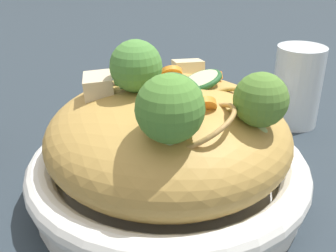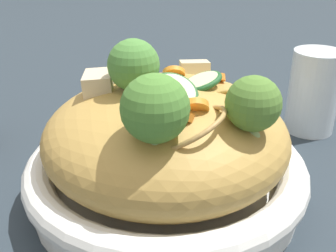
{
  "view_description": "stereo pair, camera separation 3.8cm",
  "coord_description": "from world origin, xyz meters",
  "views": [
    {
      "loc": [
        -0.04,
        -0.34,
        0.24
      ],
      "look_at": [
        0.0,
        0.0,
        0.08
      ],
      "focal_mm": 43.89,
      "sensor_mm": 36.0,
      "label": 1
    },
    {
      "loc": [
        -0.0,
        -0.34,
        0.24
      ],
      "look_at": [
        0.0,
        0.0,
        0.08
      ],
      "focal_mm": 43.89,
      "sensor_mm": 36.0,
      "label": 2
    }
  ],
  "objects": [
    {
      "name": "ground_plane",
      "position": [
        0.0,
        0.0,
        0.0
      ],
      "size": [
        3.0,
        3.0,
        0.0
      ],
      "primitive_type": "plane",
      "color": "#263139"
    },
    {
      "name": "zucchini_slices",
      "position": [
        -0.01,
        0.01,
        0.12
      ],
      "size": [
        0.11,
        0.1,
        0.03
      ],
      "color": "beige",
      "rests_on": "serving_bowl"
    },
    {
      "name": "serving_bowl",
      "position": [
        0.0,
        0.0,
        0.02
      ],
      "size": [
        0.27,
        0.27,
        0.05
      ],
      "color": "white",
      "rests_on": "ground_plane"
    },
    {
      "name": "broccoli_florets",
      "position": [
        0.01,
        -0.05,
        0.13
      ],
      "size": [
        0.16,
        0.13,
        0.07
      ],
      "color": "#9EBE72",
      "rests_on": "serving_bowl"
    },
    {
      "name": "drinking_glass",
      "position": [
        0.19,
        0.15,
        0.05
      ],
      "size": [
        0.06,
        0.06,
        0.11
      ],
      "color": "silver",
      "rests_on": "ground_plane"
    },
    {
      "name": "noodle_heap",
      "position": [
        0.0,
        -0.0,
        0.07
      ],
      "size": [
        0.23,
        0.23,
        0.1
      ],
      "color": "#B68F45",
      "rests_on": "serving_bowl"
    },
    {
      "name": "carrot_coins",
      "position": [
        0.02,
        -0.01,
        0.11
      ],
      "size": [
        0.06,
        0.12,
        0.02
      ],
      "color": "orange",
      "rests_on": "serving_bowl"
    },
    {
      "name": "chicken_chunks",
      "position": [
        -0.02,
        0.05,
        0.11
      ],
      "size": [
        0.12,
        0.1,
        0.03
      ],
      "color": "beige",
      "rests_on": "serving_bowl"
    }
  ]
}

